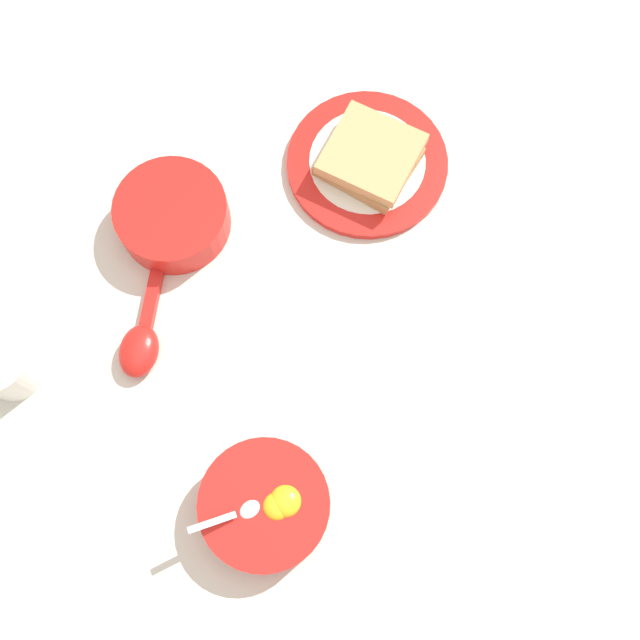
% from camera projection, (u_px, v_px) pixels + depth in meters
% --- Properties ---
extents(ground_plane, '(3.00, 3.00, 0.00)m').
position_uv_depth(ground_plane, '(269.00, 360.00, 0.90)').
color(ground_plane, beige).
extents(egg_bowl, '(0.15, 0.15, 0.08)m').
position_uv_depth(egg_bowl, '(265.00, 505.00, 0.83)').
color(egg_bowl, red).
rests_on(egg_bowl, ground_plane).
extents(toast_plate, '(0.21, 0.21, 0.01)m').
position_uv_depth(toast_plate, '(367.00, 163.00, 0.97)').
color(toast_plate, red).
rests_on(toast_plate, ground_plane).
extents(toast_sandwich, '(0.14, 0.15, 0.03)m').
position_uv_depth(toast_sandwich, '(370.00, 157.00, 0.95)').
color(toast_sandwich, tan).
rests_on(toast_sandwich, toast_plate).
extents(soup_spoon, '(0.13, 0.13, 0.03)m').
position_uv_depth(soup_spoon, '(141.00, 341.00, 0.90)').
color(soup_spoon, red).
rests_on(soup_spoon, ground_plane).
extents(congee_bowl, '(0.14, 0.14, 0.05)m').
position_uv_depth(congee_bowl, '(172.00, 215.00, 0.93)').
color(congee_bowl, red).
rests_on(congee_bowl, ground_plane).
extents(drinking_cup, '(0.07, 0.07, 0.06)m').
position_uv_depth(drinking_cup, '(5.00, 367.00, 0.87)').
color(drinking_cup, silver).
rests_on(drinking_cup, ground_plane).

